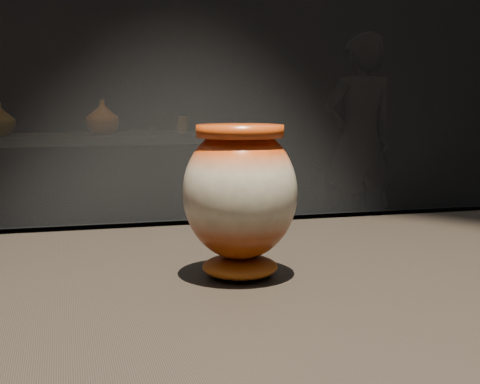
% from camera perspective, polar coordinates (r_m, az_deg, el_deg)
% --- Properties ---
extents(main_vase, '(0.15, 0.15, 0.19)m').
position_cam_1_polar(main_vase, '(0.84, 0.00, -0.24)').
color(main_vase, maroon).
rests_on(main_vase, display_plinth).
extents(back_shelf, '(2.00, 0.60, 0.90)m').
position_cam_1_polar(back_shelf, '(4.20, -12.52, 1.23)').
color(back_shelf, black).
rests_on(back_shelf, ground).
extents(back_vase_mid, '(0.25, 0.25, 0.21)m').
position_cam_1_polar(back_vase_mid, '(4.14, -11.66, 6.28)').
color(back_vase_mid, maroon).
rests_on(back_vase_mid, back_shelf).
extents(back_vase_right, '(0.07, 0.07, 0.11)m').
position_cam_1_polar(back_vase_right, '(4.29, -4.91, 5.78)').
color(back_vase_right, brown).
rests_on(back_vase_right, back_shelf).
extents(visitor, '(0.59, 0.39, 1.59)m').
position_cam_1_polar(visitor, '(5.10, 10.14, 4.30)').
color(visitor, black).
rests_on(visitor, ground).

